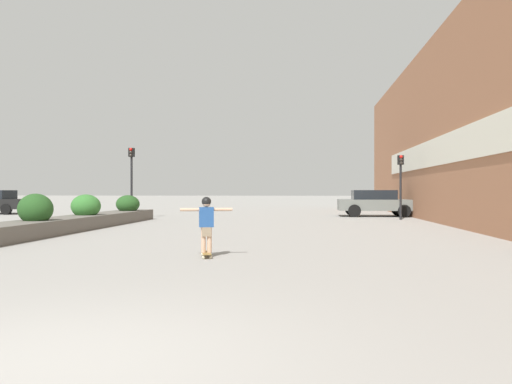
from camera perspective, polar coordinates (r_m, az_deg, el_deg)
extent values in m
plane|color=gray|center=(4.50, -22.30, -17.78)|extent=(300.00, 300.00, 0.00)
cube|color=#9E6647|center=(21.53, 21.80, 7.49)|extent=(0.60, 41.89, 8.31)
cube|color=silver|center=(19.46, 22.44, 5.08)|extent=(0.06, 28.63, 1.20)
cube|color=#605B54|center=(18.39, -20.93, -3.47)|extent=(1.44, 15.30, 0.48)
ellipsoid|color=#234C1E|center=(16.68, -23.89, -1.79)|extent=(1.06, 0.95, 0.95)
ellipsoid|color=#33702D|center=(19.94, -18.87, -1.54)|extent=(1.11, 1.03, 0.89)
ellipsoid|color=#234C1E|center=(23.72, -14.44, -1.34)|extent=(1.08, 1.02, 0.82)
cube|color=olive|center=(10.53, -5.69, -6.93)|extent=(0.34, 0.72, 0.01)
cylinder|color=beige|center=(10.78, -6.15, -7.10)|extent=(0.06, 0.07, 0.06)
cylinder|color=beige|center=(10.78, -5.37, -7.09)|extent=(0.06, 0.07, 0.06)
cylinder|color=beige|center=(10.29, -6.02, -7.44)|extent=(0.06, 0.07, 0.06)
cylinder|color=beige|center=(10.30, -5.20, -7.43)|extent=(0.06, 0.07, 0.06)
cylinder|color=tan|center=(10.50, -6.04, -5.46)|extent=(0.12, 0.12, 0.53)
cylinder|color=tan|center=(10.50, -5.34, -5.45)|extent=(0.12, 0.12, 0.53)
cube|color=gray|center=(10.49, -5.69, -4.53)|extent=(0.22, 0.20, 0.19)
cube|color=#234C8C|center=(10.47, -5.69, -2.87)|extent=(0.33, 0.22, 0.42)
cylinder|color=tan|center=(10.45, -7.59, -2.01)|extent=(0.40, 0.17, 0.07)
cylinder|color=tan|center=(10.48, -3.80, -2.00)|extent=(0.40, 0.17, 0.07)
sphere|color=tan|center=(10.45, -5.69, -1.26)|extent=(0.17, 0.17, 0.17)
sphere|color=black|center=(10.45, -5.69, -1.09)|extent=(0.20, 0.20, 0.20)
cylinder|color=black|center=(34.25, -25.10, -1.69)|extent=(0.64, 0.22, 0.64)
cylinder|color=black|center=(32.78, -26.64, -1.77)|extent=(0.64, 0.22, 0.64)
cube|color=slate|center=(28.08, 13.63, -1.44)|extent=(4.17, 1.92, 0.60)
cube|color=black|center=(28.05, 13.30, -0.31)|extent=(2.29, 1.69, 0.51)
cylinder|color=black|center=(29.20, 15.90, -1.96)|extent=(0.67, 0.22, 0.67)
cylinder|color=black|center=(27.40, 16.58, -2.10)|extent=(0.67, 0.22, 0.67)
cylinder|color=black|center=(28.85, 10.83, -1.99)|extent=(0.67, 0.22, 0.67)
cylinder|color=black|center=(27.03, 11.19, -2.13)|extent=(0.67, 0.22, 0.67)
cylinder|color=black|center=(26.02, -14.04, 0.49)|extent=(0.11, 0.11, 3.12)
cube|color=black|center=(26.10, -14.04, 4.41)|extent=(0.28, 0.20, 0.45)
sphere|color=red|center=(25.99, -14.13, 4.76)|extent=(0.15, 0.15, 0.15)
sphere|color=#2D2823|center=(25.98, -14.13, 4.43)|extent=(0.15, 0.15, 0.15)
sphere|color=#2D2823|center=(25.97, -14.13, 4.10)|extent=(0.15, 0.15, 0.15)
cylinder|color=black|center=(25.07, 16.20, -0.02)|extent=(0.11, 0.11, 2.67)
cube|color=black|center=(25.11, 16.20, 3.54)|extent=(0.28, 0.20, 0.45)
sphere|color=red|center=(25.00, 16.25, 3.90)|extent=(0.15, 0.15, 0.15)
sphere|color=#2D2823|center=(24.99, 16.25, 3.55)|extent=(0.15, 0.15, 0.15)
sphere|color=#2D2823|center=(24.99, 16.25, 3.21)|extent=(0.15, 0.15, 0.15)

